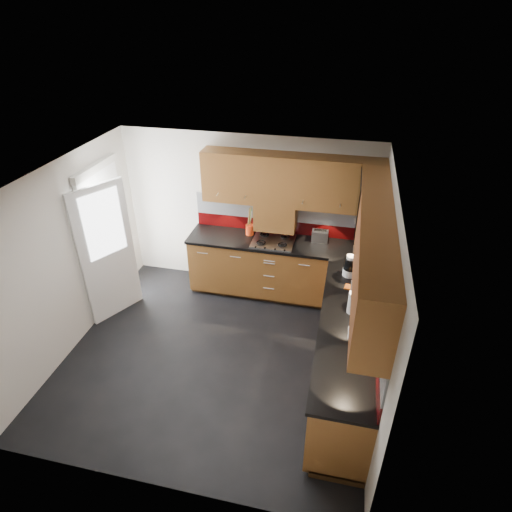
% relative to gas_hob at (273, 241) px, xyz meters
% --- Properties ---
extents(room, '(4.00, 3.80, 2.64)m').
position_rel_gas_hob_xyz_m(room, '(-0.45, -1.47, 0.54)').
color(room, black).
extents(base_cabinets, '(2.70, 3.20, 0.95)m').
position_rel_gas_hob_xyz_m(base_cabinets, '(0.62, -0.75, -0.52)').
color(base_cabinets, '#5A3114').
rests_on(base_cabinets, room).
extents(countertop, '(2.72, 3.22, 0.04)m').
position_rel_gas_hob_xyz_m(countertop, '(0.60, -0.77, -0.04)').
color(countertop, black).
rests_on(countertop, base_cabinets).
extents(backsplash, '(2.70, 3.20, 0.54)m').
position_rel_gas_hob_xyz_m(backsplash, '(0.83, -0.54, 0.25)').
color(backsplash, '#6B090A').
rests_on(backsplash, countertop).
extents(upper_cabinets, '(2.50, 3.20, 0.72)m').
position_rel_gas_hob_xyz_m(upper_cabinets, '(0.78, -0.69, 0.88)').
color(upper_cabinets, '#5A3114').
rests_on(upper_cabinets, room).
extents(extractor_hood, '(0.60, 0.33, 0.40)m').
position_rel_gas_hob_xyz_m(extractor_hood, '(-0.00, 0.17, 0.32)').
color(extractor_hood, '#5A3114').
rests_on(extractor_hood, room).
extents(glass_cabinet, '(0.32, 0.80, 0.66)m').
position_rel_gas_hob_xyz_m(glass_cabinet, '(1.26, -0.40, 0.91)').
color(glass_cabinet, black).
rests_on(glass_cabinet, room).
extents(back_door, '(0.42, 1.19, 2.04)m').
position_rel_gas_hob_xyz_m(back_door, '(-2.23, -0.72, 0.08)').
color(back_door, white).
rests_on(back_door, room).
extents(gas_hob, '(0.60, 0.53, 0.05)m').
position_rel_gas_hob_xyz_m(gas_hob, '(0.00, 0.00, 0.00)').
color(gas_hob, silver).
rests_on(gas_hob, countertop).
extents(utensil_pot, '(0.13, 0.13, 0.45)m').
position_rel_gas_hob_xyz_m(utensil_pot, '(-0.38, 0.15, 0.08)').
color(utensil_pot, '#EB4116').
rests_on(utensil_pot, countertop).
extents(toaster, '(0.24, 0.15, 0.17)m').
position_rel_gas_hob_xyz_m(toaster, '(0.66, 0.18, 0.07)').
color(toaster, silver).
rests_on(toaster, countertop).
extents(food_processor, '(0.17, 0.17, 0.29)m').
position_rel_gas_hob_xyz_m(food_processor, '(1.11, -0.64, 0.12)').
color(food_processor, white).
rests_on(food_processor, countertop).
extents(paper_towel, '(0.17, 0.17, 0.27)m').
position_rel_gas_hob_xyz_m(paper_towel, '(1.18, -1.40, 0.12)').
color(paper_towel, white).
rests_on(paper_towel, countertop).
extents(orange_cloth, '(0.15, 0.13, 0.01)m').
position_rel_gas_hob_xyz_m(orange_cloth, '(1.14, -0.92, -0.01)').
color(orange_cloth, orange).
rests_on(orange_cloth, countertop).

